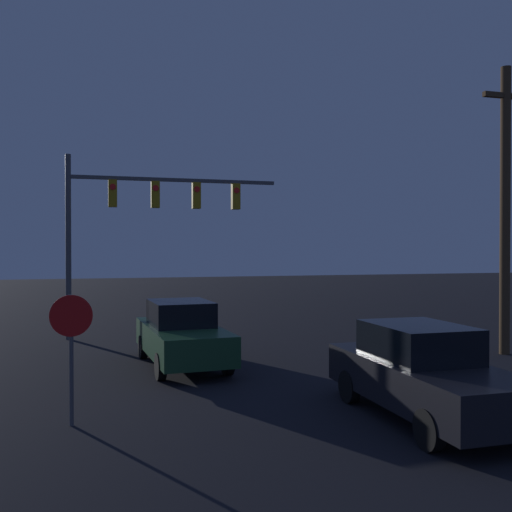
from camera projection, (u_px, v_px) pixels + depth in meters
car_near at (423, 373)px, 9.85m from camera, size 1.76×4.36×1.62m
car_far at (182, 334)px, 14.33m from camera, size 1.95×4.45×1.62m
traffic_signal_mast at (141, 209)px, 19.05m from camera, size 7.07×0.30×6.00m
stop_sign at (71, 335)px, 9.47m from camera, size 0.69×0.07×2.18m
utility_pole at (505, 206)px, 15.88m from camera, size 1.44×0.28×8.01m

